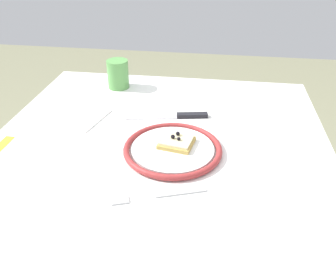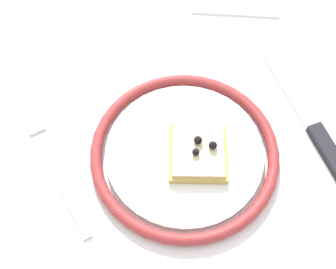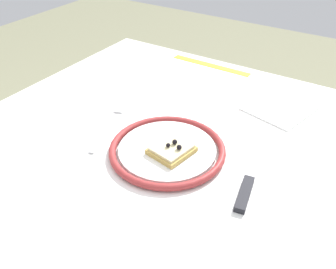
{
  "view_description": "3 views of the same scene",
  "coord_description": "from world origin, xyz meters",
  "px_view_note": "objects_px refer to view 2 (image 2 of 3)",
  "views": [
    {
      "loc": [
        -0.71,
        -0.13,
        1.23
      ],
      "look_at": [
        0.03,
        -0.03,
        0.77
      ],
      "focal_mm": 37.31,
      "sensor_mm": 36.0,
      "label": 1
    },
    {
      "loc": [
        -0.07,
        -0.3,
        1.27
      ],
      "look_at": [
        -0.02,
        -0.02,
        0.76
      ],
      "focal_mm": 48.42,
      "sensor_mm": 36.0,
      "label": 2
    },
    {
      "loc": [
        0.32,
        -0.55,
        1.21
      ],
      "look_at": [
        -0.01,
        -0.03,
        0.77
      ],
      "focal_mm": 38.82,
      "sensor_mm": 36.0,
      "label": 3
    }
  ],
  "objects_px": {
    "fork": "(56,169)",
    "plate": "(188,152)",
    "knife": "(317,134)",
    "dining_table": "(177,157)",
    "pizza_slice_near": "(198,152)"
  },
  "relations": [
    {
      "from": "dining_table",
      "to": "plate",
      "type": "height_order",
      "value": "plate"
    },
    {
      "from": "pizza_slice_near",
      "to": "knife",
      "type": "relative_size",
      "value": 0.39
    },
    {
      "from": "plate",
      "to": "knife",
      "type": "relative_size",
      "value": 1.02
    },
    {
      "from": "pizza_slice_near",
      "to": "dining_table",
      "type": "bearing_deg",
      "value": 107.18
    },
    {
      "from": "dining_table",
      "to": "knife",
      "type": "relative_size",
      "value": 4.03
    },
    {
      "from": "dining_table",
      "to": "pizza_slice_near",
      "type": "bearing_deg",
      "value": -72.82
    },
    {
      "from": "plate",
      "to": "pizza_slice_near",
      "type": "relative_size",
      "value": 2.63
    },
    {
      "from": "dining_table",
      "to": "fork",
      "type": "distance_m",
      "value": 0.19
    },
    {
      "from": "pizza_slice_near",
      "to": "plate",
      "type": "bearing_deg",
      "value": 144.98
    },
    {
      "from": "dining_table",
      "to": "pizza_slice_near",
      "type": "xyz_separation_m",
      "value": [
        0.02,
        -0.05,
        0.11
      ]
    },
    {
      "from": "plate",
      "to": "pizza_slice_near",
      "type": "distance_m",
      "value": 0.02
    },
    {
      "from": "plate",
      "to": "fork",
      "type": "bearing_deg",
      "value": 177.36
    },
    {
      "from": "knife",
      "to": "dining_table",
      "type": "bearing_deg",
      "value": 166.55
    },
    {
      "from": "fork",
      "to": "plate",
      "type": "bearing_deg",
      "value": -2.64
    },
    {
      "from": "knife",
      "to": "fork",
      "type": "xyz_separation_m",
      "value": [
        -0.35,
        0.01,
        -0.0
      ]
    }
  ]
}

